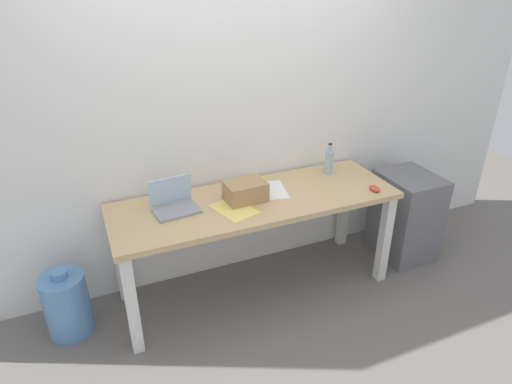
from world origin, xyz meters
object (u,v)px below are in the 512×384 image
Objects in this scene: desk at (256,211)px; beer_bottle at (329,161)px; water_cooler_jug at (67,304)px; computer_mouse at (375,188)px; filing_cabinet at (405,215)px; laptop_left at (174,203)px; cardboard_box at (245,191)px.

beer_bottle is at bearing 14.06° from desk.
water_cooler_jug is (-1.98, -0.10, -0.64)m from beer_bottle.
desk is at bearing -3.15° from water_cooler_jug.
filing_cabinet is (0.49, 0.17, -0.42)m from computer_mouse.
beer_bottle reaches higher than water_cooler_jug.
laptop_left reaches higher than computer_mouse.
desk is 2.77× the size of filing_cabinet.
computer_mouse is 0.67m from filing_cabinet.
laptop_left is at bearing 173.06° from cardboard_box.
laptop_left is at bearing -175.11° from beer_bottle.
water_cooler_jug is 2.62m from filing_cabinet.
water_cooler_jug is (-2.12, 0.29, -0.56)m from computer_mouse.
filing_cabinet is (0.63, -0.22, -0.50)m from beer_bottle.
laptop_left is at bearing -0.57° from water_cooler_jug.
computer_mouse reaches higher than filing_cabinet.
laptop_left is 1.39m from computer_mouse.
laptop_left reaches higher than cardboard_box.
cardboard_box is 0.38× the size of filing_cabinet.
cardboard_box is 1.46m from filing_cabinet.
water_cooler_jug is at bearing 176.85° from desk.
beer_bottle is at bearing 4.89° from laptop_left.
water_cooler_jug is at bearing 176.98° from cardboard_box.
water_cooler_jug is at bearing 179.43° from laptop_left.
computer_mouse is at bearing -69.31° from beer_bottle.
cardboard_box is (-0.89, 0.22, 0.05)m from computer_mouse.
cardboard_box is 0.56× the size of water_cooler_jug.
computer_mouse is at bearing -160.97° from filing_cabinet.
beer_bottle is at bearing 2.80° from water_cooler_jug.
desk is 7.37× the size of cardboard_box.
desk is 0.57m from laptop_left.
beer_bottle is 0.90× the size of cardboard_box.
beer_bottle reaches higher than laptop_left.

